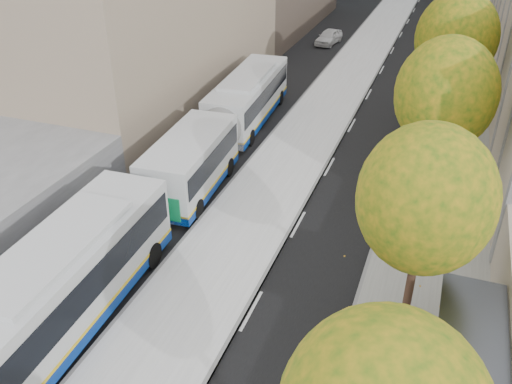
% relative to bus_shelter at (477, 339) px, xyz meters
% --- Properties ---
extents(bus_platform, '(4.25, 150.00, 0.15)m').
position_rel_bus_shelter_xyz_m(bus_platform, '(-9.56, 24.04, -2.11)').
color(bus_platform, beige).
rests_on(bus_platform, ground).
extents(sidewalk, '(4.75, 150.00, 0.08)m').
position_rel_bus_shelter_xyz_m(sidewalk, '(-1.56, 24.04, -2.15)').
color(sidewalk, gray).
rests_on(sidewalk, ground).
extents(bus_shelter, '(1.90, 4.40, 2.53)m').
position_rel_bus_shelter_xyz_m(bus_shelter, '(0.00, 0.00, 0.00)').
color(bus_shelter, '#383A3F').
rests_on(bus_shelter, sidewalk).
extents(tree_c, '(4.20, 4.20, 7.28)m').
position_rel_bus_shelter_xyz_m(tree_c, '(-2.09, 2.04, 3.06)').
color(tree_c, '#331E16').
rests_on(tree_c, sidewalk).
extents(tree_d, '(4.40, 4.40, 7.60)m').
position_rel_bus_shelter_xyz_m(tree_d, '(-2.09, 11.04, 3.28)').
color(tree_d, '#331E16').
rests_on(tree_d, sidewalk).
extents(tree_e, '(4.60, 4.60, 7.92)m').
position_rel_bus_shelter_xyz_m(tree_e, '(-2.09, 20.04, 3.50)').
color(tree_e, '#331E16').
rests_on(tree_e, sidewalk).
extents(bus_far, '(3.65, 17.80, 2.95)m').
position_rel_bus_shelter_xyz_m(bus_far, '(-13.46, 13.41, -0.58)').
color(bus_far, silver).
rests_on(bus_far, ground).
extents(distant_car, '(2.10, 4.09, 1.33)m').
position_rel_bus_shelter_xyz_m(distant_car, '(-13.28, 37.24, -1.52)').
color(distant_car, silver).
rests_on(distant_car, ground).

